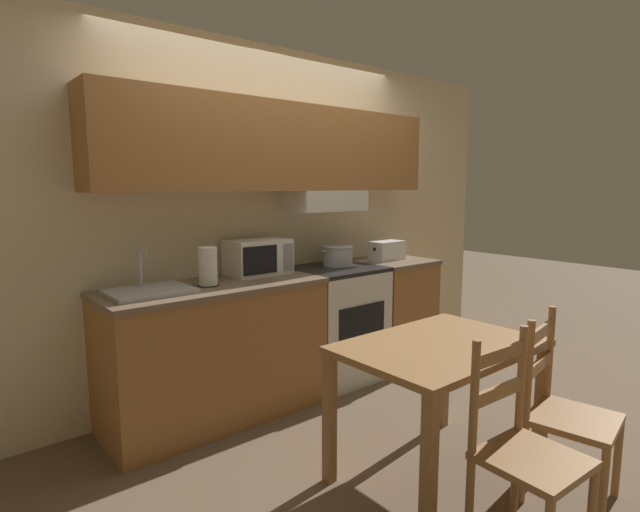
# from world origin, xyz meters

# --- Properties ---
(ground_plane) EXTENTS (16.00, 16.00, 0.00)m
(ground_plane) POSITION_xyz_m (0.00, 0.00, 0.00)
(ground_plane) COLOR brown
(wall_back) EXTENTS (5.11, 0.38, 2.55)m
(wall_back) POSITION_xyz_m (0.01, -0.06, 1.51)
(wall_back) COLOR beige
(wall_back) RESTS_ON ground_plane
(lower_counter_main) EXTENTS (1.45, 0.61, 0.90)m
(lower_counter_main) POSITION_xyz_m (-0.64, -0.30, 0.45)
(lower_counter_main) COLOR #A36B38
(lower_counter_main) RESTS_ON ground_plane
(lower_counter_right_stub) EXTENTS (0.61, 0.61, 0.90)m
(lower_counter_right_stub) POSITION_xyz_m (1.06, -0.30, 0.45)
(lower_counter_right_stub) COLOR #A36B38
(lower_counter_right_stub) RESTS_ON ground_plane
(stove_range) EXTENTS (0.66, 0.60, 0.90)m
(stove_range) POSITION_xyz_m (0.42, -0.30, 0.45)
(stove_range) COLOR white
(stove_range) RESTS_ON ground_plane
(cooking_pot) EXTENTS (0.33, 0.25, 0.16)m
(cooking_pot) POSITION_xyz_m (0.49, -0.24, 0.98)
(cooking_pot) COLOR #B7BABF
(cooking_pot) RESTS_ON stove_range
(microwave) EXTENTS (0.44, 0.29, 0.25)m
(microwave) POSITION_xyz_m (-0.21, -0.16, 1.02)
(microwave) COLOR white
(microwave) RESTS_ON lower_counter_main
(toaster) EXTENTS (0.31, 0.16, 0.16)m
(toaster) POSITION_xyz_m (1.02, -0.28, 0.98)
(toaster) COLOR white
(toaster) RESTS_ON lower_counter_right_stub
(sink_basin) EXTENTS (0.47, 0.37, 0.26)m
(sink_basin) POSITION_xyz_m (-1.06, -0.30, 0.92)
(sink_basin) COLOR #B7BABF
(sink_basin) RESTS_ON lower_counter_main
(paper_towel_roll) EXTENTS (0.14, 0.14, 0.25)m
(paper_towel_roll) POSITION_xyz_m (-0.68, -0.32, 1.02)
(paper_towel_roll) COLOR black
(paper_towel_roll) RESTS_ON lower_counter_main
(dining_table) EXTENTS (1.04, 0.71, 0.73)m
(dining_table) POSITION_xyz_m (-0.06, -1.66, 0.62)
(dining_table) COLOR #9E7042
(dining_table) RESTS_ON ground_plane
(chair_left_of_table) EXTENTS (0.40, 0.40, 0.91)m
(chair_left_of_table) POSITION_xyz_m (-0.23, -2.22, 0.43)
(chair_left_of_table) COLOR #9E7042
(chair_left_of_table) RESTS_ON ground_plane
(chair_right_of_table) EXTENTS (0.44, 0.44, 0.91)m
(chair_right_of_table) POSITION_xyz_m (0.26, -2.17, 0.43)
(chair_right_of_table) COLOR #9E7042
(chair_right_of_table) RESTS_ON ground_plane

